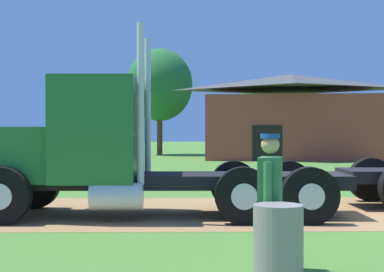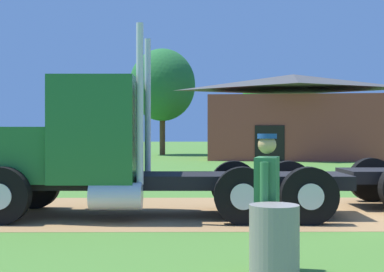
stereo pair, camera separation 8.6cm
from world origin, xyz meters
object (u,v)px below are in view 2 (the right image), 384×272
Objects in this scene: steel_barrel at (274,246)px; shed_building at (293,118)px; visitor_walking_mid at (267,196)px; truck_foreground_white at (101,153)px.

shed_building reaches higher than steel_barrel.
steel_barrel is at bearing -91.15° from visitor_walking_mid.
truck_foreground_white reaches higher than visitor_walking_mid.
visitor_walking_mid is at bearing 88.85° from steel_barrel.
shed_building is (6.12, 30.08, 1.77)m from visitor_walking_mid.
steel_barrel is at bearing -63.13° from truck_foreground_white.
steel_barrel is (2.75, -5.43, -0.85)m from truck_foreground_white.
truck_foreground_white is 6.14m from steel_barrel.
visitor_walking_mid is 1.85× the size of steel_barrel.
steel_barrel is 31.41m from shed_building.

